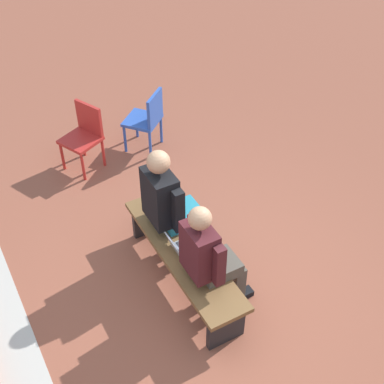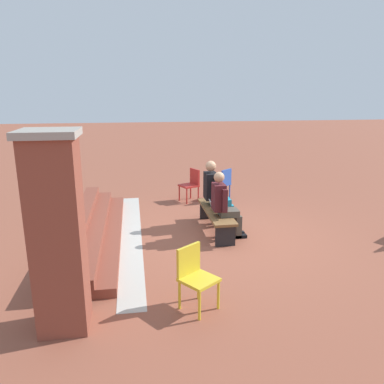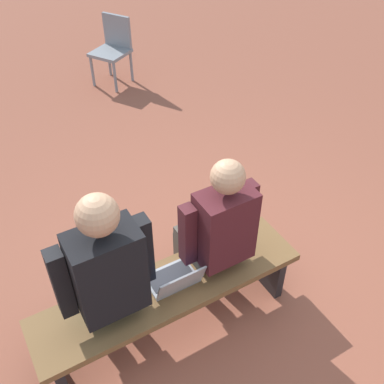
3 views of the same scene
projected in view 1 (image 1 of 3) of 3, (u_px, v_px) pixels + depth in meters
ground_plane at (200, 299)px, 5.28m from camera, size 60.00×60.00×0.00m
concrete_strip at (16, 353)px, 4.82m from camera, size 5.51×0.40×0.01m
bench at (183, 257)px, 5.22m from camera, size 1.80×0.44×0.45m
person_student at (210, 255)px, 4.77m from camera, size 0.53×0.67×1.32m
person_adult at (171, 203)px, 5.25m from camera, size 0.58×0.73×1.40m
laptop at (184, 250)px, 5.10m from camera, size 0.32×0.29×0.21m
plastic_chair_by_pillar at (84, 133)px, 6.58m from camera, size 0.56×0.56×0.84m
plastic_chair_foreground at (147, 117)px, 6.84m from camera, size 0.59×0.59×0.84m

